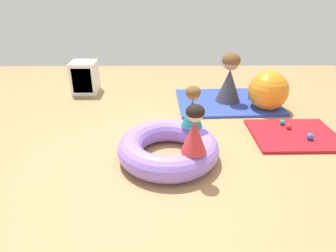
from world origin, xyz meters
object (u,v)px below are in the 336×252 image
Objects in this scene: child_in_teal at (192,107)px; play_ball_red at (289,126)px; play_ball_teal at (282,122)px; exercise_ball_large at (268,91)px; child_in_red at (194,129)px; play_ball_yellow at (254,92)px; play_ball_green at (250,97)px; storage_cube at (85,78)px; play_ball_blue at (310,137)px; play_ball_pink at (199,107)px; inflatable_cushion at (168,148)px; play_ball_orange at (270,101)px; adult_seated at (230,78)px.

child_in_teal is 6.83× the size of play_ball_red.
play_ball_teal is 0.12× the size of exercise_ball_large.
child_in_red is 2.73m from play_ball_yellow.
play_ball_green is 0.13× the size of storage_cube.
play_ball_red is 0.34m from play_ball_blue.
play_ball_blue is 3.80m from storage_cube.
play_ball_red is at bearing -84.73° from exercise_ball_large.
play_ball_yellow is 1.25m from play_ball_pink.
inflatable_cushion reaches higher than play_ball_teal.
play_ball_red is 1.15m from play_ball_green.
play_ball_teal is at bearing -26.11° from child_in_teal.
child_in_teal reaches higher than play_ball_orange.
child_in_teal is at bearing -176.99° from play_ball_blue.
exercise_ball_large reaches higher than play_ball_teal.
play_ball_orange is 1.12× the size of play_ball_blue.
inflatable_cushion is 2.24× the size of child_in_red.
child_in_teal is at bearing -164.35° from play_ball_red.
play_ball_teal is 0.13× the size of storage_cube.
play_ball_red is at bearing -31.63° from child_in_teal.
play_ball_orange is at bearing 119.20° from adult_seated.
play_ball_blue is at bearing -83.51° from play_ball_orange.
exercise_ball_large is (1.57, 1.43, 0.17)m from inflatable_cushion.
exercise_ball_large is 3.17m from storage_cube.
child_in_teal reaches higher than play_ball_green.
child_in_teal reaches higher than play_ball_blue.
adult_seated reaches higher than exercise_ball_large.
adult_seated is (0.76, 2.01, -0.11)m from child_in_red.
play_ball_red is 1.34m from play_ball_pink.
play_ball_teal is (0.59, -0.91, -0.35)m from adult_seated.
child_in_teal is (0.03, 0.59, -0.01)m from child_in_red.
play_ball_yellow is (0.54, 0.34, -0.36)m from adult_seated.
child_in_red is 1.80m from play_ball_teal.
storage_cube reaches higher than play_ball_teal.
play_ball_green is (1.13, 1.51, -0.45)m from child_in_teal.
child_in_teal is 6.98× the size of play_ball_green.
child_in_red is at bearing -145.09° from play_ball_red.
child_in_teal is 5.95× the size of play_ball_blue.
storage_cube is (-3.15, 0.70, 0.19)m from play_ball_orange.
child_in_teal is at bearing -126.64° from child_in_red.
play_ball_orange is at bearing -77.22° from play_ball_yellow.
play_ball_red is at bearing 73.67° from adult_seated.
exercise_ball_large is at bearing 95.27° from play_ball_red.
storage_cube is (-3.29, 1.89, 0.20)m from play_ball_blue.
play_ball_orange is 1.53× the size of play_ball_yellow.
play_ball_orange is (1.41, 1.86, -0.45)m from child_in_red.
play_ball_orange is 1.20m from play_ball_blue.
inflatable_cushion is 0.56m from child_in_teal.
child_in_teal is at bearing -126.69° from play_ball_green.
inflatable_cushion is at bearing -137.71° from exercise_ball_large.
exercise_ball_large reaches higher than play_ball_yellow.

